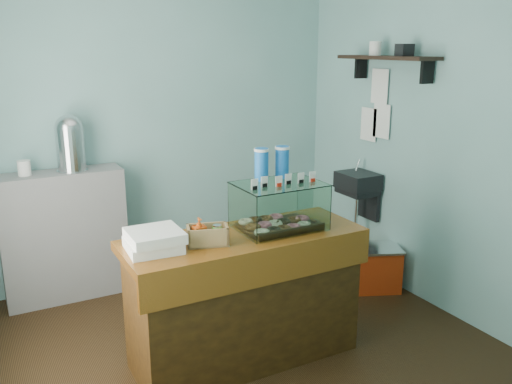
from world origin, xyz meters
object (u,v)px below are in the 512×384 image
display_case (277,204)px  coffee_urn (70,142)px  counter (245,297)px  red_cooler (374,267)px

display_case → coffee_urn: coffee_urn is taller
counter → red_cooler: counter is taller
red_cooler → display_case: bearing=-138.7°
display_case → counter: bearing=-170.8°
counter → coffee_urn: size_ratio=3.46×
counter → red_cooler: bearing=16.4°
coffee_urn → red_cooler: size_ratio=0.85×
display_case → red_cooler: 1.56m
counter → display_case: size_ratio=2.79×
coffee_urn → counter: bearing=-63.2°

